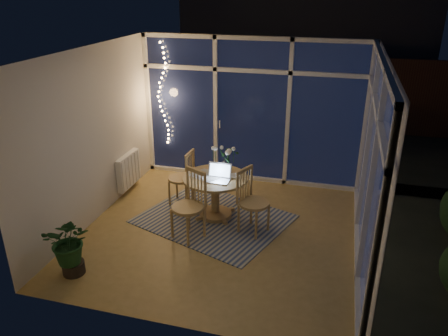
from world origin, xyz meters
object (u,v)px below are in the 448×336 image
(chair_left, at_px, (181,177))
(laptop, at_px, (217,173))
(dining_table, at_px, (215,197))
(flower_vase, at_px, (225,167))
(chair_front, at_px, (188,206))
(chair_right, at_px, (254,202))
(potted_plant, at_px, (70,248))

(chair_left, xyz_separation_m, laptop, (0.75, -0.43, 0.34))
(dining_table, distance_m, flower_vase, 0.49)
(chair_left, height_order, chair_front, chair_front)
(laptop, bearing_deg, chair_right, -14.02)
(chair_front, xyz_separation_m, potted_plant, (-1.13, -1.18, -0.14))
(chair_left, bearing_deg, laptop, 63.15)
(laptop, height_order, flower_vase, laptop)
(dining_table, height_order, chair_left, chair_left)
(chair_left, bearing_deg, chair_front, 28.25)
(potted_plant, bearing_deg, dining_table, 54.85)
(chair_right, distance_m, chair_front, 0.96)
(flower_vase, bearing_deg, laptop, -94.49)
(laptop, bearing_deg, chair_front, -114.52)
(laptop, bearing_deg, potted_plant, -127.58)
(potted_plant, bearing_deg, laptop, 51.26)
(chair_left, relative_size, laptop, 2.66)
(chair_front, bearing_deg, laptop, 91.04)
(potted_plant, bearing_deg, chair_right, 38.44)
(dining_table, bearing_deg, potted_plant, -125.15)
(chair_left, relative_size, potted_plant, 1.25)
(chair_right, distance_m, laptop, 0.69)
(chair_front, height_order, laptop, chair_front)
(laptop, relative_size, flower_vase, 1.70)
(dining_table, relative_size, chair_right, 1.01)
(chair_right, bearing_deg, chair_left, 90.38)
(laptop, bearing_deg, flower_vase, 86.67)
(chair_right, bearing_deg, potted_plant, 152.40)
(dining_table, distance_m, chair_left, 0.75)
(chair_left, xyz_separation_m, chair_right, (1.35, -0.59, 0.02))
(flower_vase, distance_m, potted_plant, 2.54)
(chair_right, relative_size, chair_front, 0.96)
(chair_front, bearing_deg, dining_table, 101.02)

